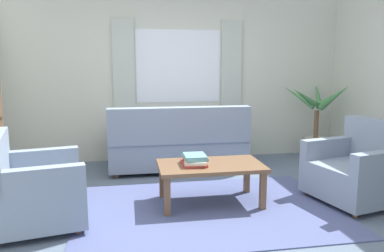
# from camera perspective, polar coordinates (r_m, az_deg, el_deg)

# --- Properties ---
(ground_plane) EXTENTS (6.24, 6.24, 0.00)m
(ground_plane) POSITION_cam_1_polar(r_m,az_deg,el_deg) (3.94, 2.57, -12.65)
(ground_plane) COLOR slate
(wall_back) EXTENTS (5.32, 0.12, 2.60)m
(wall_back) POSITION_cam_1_polar(r_m,az_deg,el_deg) (5.88, -2.16, 7.65)
(wall_back) COLOR beige
(wall_back) RESTS_ON ground_plane
(window_with_curtains) EXTENTS (1.98, 0.07, 1.40)m
(window_with_curtains) POSITION_cam_1_polar(r_m,az_deg,el_deg) (5.79, -2.05, 9.10)
(window_with_curtains) COLOR white
(area_rug) EXTENTS (2.64, 1.86, 0.01)m
(area_rug) POSITION_cam_1_polar(r_m,az_deg,el_deg) (3.94, 2.57, -12.57)
(area_rug) COLOR #4C5684
(area_rug) RESTS_ON ground_plane
(couch) EXTENTS (1.90, 0.82, 0.92)m
(couch) POSITION_cam_1_polar(r_m,az_deg,el_deg) (5.26, -2.18, -2.79)
(couch) COLOR gray
(couch) RESTS_ON ground_plane
(armchair_left) EXTENTS (0.97, 0.99, 0.88)m
(armchair_left) POSITION_cam_1_polar(r_m,az_deg,el_deg) (3.75, -23.53, -8.83)
(armchair_left) COLOR gray
(armchair_left) RESTS_ON ground_plane
(armchair_right) EXTENTS (0.99, 1.00, 0.88)m
(armchair_right) POSITION_cam_1_polar(r_m,az_deg,el_deg) (4.45, 24.14, -6.06)
(armchair_right) COLOR gray
(armchair_right) RESTS_ON ground_plane
(coffee_table) EXTENTS (1.10, 0.64, 0.44)m
(coffee_table) POSITION_cam_1_polar(r_m,az_deg,el_deg) (3.98, 2.84, -6.59)
(coffee_table) COLOR brown
(coffee_table) RESTS_ON ground_plane
(book_stack_on_table) EXTENTS (0.26, 0.34, 0.11)m
(book_stack_on_table) POSITION_cam_1_polar(r_m,az_deg,el_deg) (3.92, 0.39, -5.20)
(book_stack_on_table) COLOR #B23833
(book_stack_on_table) RESTS_ON coffee_table
(potted_plant) EXTENTS (1.17, 1.20, 1.24)m
(potted_plant) POSITION_cam_1_polar(r_m,az_deg,el_deg) (6.14, 18.41, -0.08)
(potted_plant) COLOR #B7B2A8
(potted_plant) RESTS_ON ground_plane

